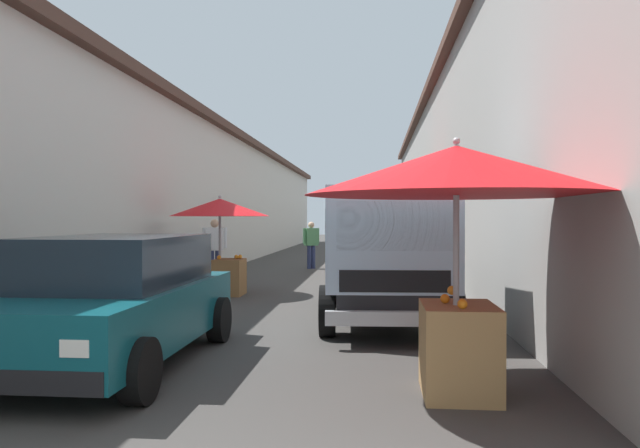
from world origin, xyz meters
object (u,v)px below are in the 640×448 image
Objects in this scene: fruit_stall_near_left at (405,214)px; vendor_by_crates at (311,242)px; vendor_in_shade at (215,245)px; fruit_stall_far_left at (221,219)px; hatchback_car at (114,299)px; fruit_stall_far_right at (457,192)px; delivery_truck at (387,259)px.

fruit_stall_near_left is 1.74× the size of vendor_by_crates.
vendor_in_shade is at bearing 115.99° from fruit_stall_near_left.
fruit_stall_far_left is at bearing 140.86° from fruit_stall_near_left.
fruit_stall_far_right is at bearing -102.53° from hatchback_car.
fruit_stall_near_left is 0.54× the size of delivery_truck.
fruit_stall_near_left is at bearing -0.65° from fruit_stall_far_right.
vendor_in_shade is (8.83, 1.28, 0.20)m from hatchback_car.
fruit_stall_far_right is 10.89m from vendor_in_shade.
vendor_in_shade reaches higher than vendor_by_crates.
fruit_stall_far_right is 3.95m from hatchback_car.
hatchback_car is at bearing -171.74° from vendor_in_shade.
delivery_truck is (-3.63, -3.50, -0.61)m from fruit_stall_far_left.
fruit_stall_far_right is 1.84× the size of vendor_by_crates.
fruit_stall_near_left is at bearing -64.01° from vendor_in_shade.
fruit_stall_near_left is 0.68× the size of hatchback_car.
fruit_stall_near_left is 8.86m from delivery_truck.
hatchback_car is 4.02m from delivery_truck.
vendor_by_crates is at bearing 62.60° from fruit_stall_near_left.
vendor_in_shade is at bearing 152.15° from vendor_by_crates.
fruit_stall_far_right is 3.49m from delivery_truck.
fruit_stall_far_left reaches higher than vendor_by_crates.
fruit_stall_far_right is at bearing -149.64° from fruit_stall_far_left.
fruit_stall_far_left reaches higher than vendor_in_shade.
delivery_truck is 7.69m from vendor_in_shade.
fruit_stall_near_left reaches higher than hatchback_car.
vendor_in_shade is at bearing 8.26° from hatchback_car.
delivery_truck is 3.06× the size of vendor_in_shade.
fruit_stall_far_right is 1.31× the size of fruit_stall_far_left.
fruit_stall_far_left is 5.08m from delivery_truck.
hatchback_car is (-6.14, -0.39, -0.91)m from fruit_stall_far_left.
fruit_stall_far_right reaches higher than vendor_in_shade.
fruit_stall_far_left reaches higher than hatchback_car.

